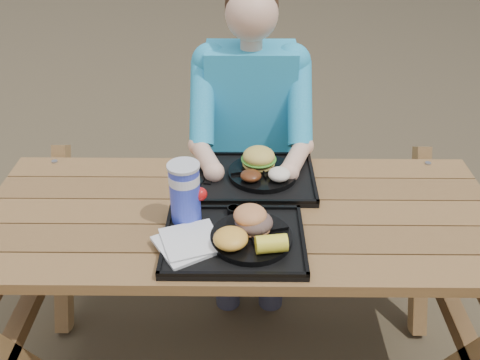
{
  "coord_description": "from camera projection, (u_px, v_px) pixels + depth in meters",
  "views": [
    {
      "loc": [
        0.01,
        -1.52,
        1.83
      ],
      "look_at": [
        0.0,
        0.0,
        0.88
      ],
      "focal_mm": 40.0,
      "sensor_mm": 36.0,
      "label": 1
    }
  ],
  "objects": [
    {
      "name": "plate_far",
      "position": [
        263.0,
        173.0,
        2.02
      ],
      "size": [
        0.26,
        0.26,
        0.02
      ],
      "primitive_type": "cylinder",
      "color": "black",
      "rests_on": "tray_far"
    },
    {
      "name": "picnic_table",
      "position": [
        240.0,
        291.0,
        2.06
      ],
      "size": [
        1.8,
        1.49,
        0.75
      ],
      "primitive_type": null,
      "color": "#999999",
      "rests_on": "ground"
    },
    {
      "name": "corn_cob",
      "position": [
        271.0,
        244.0,
        1.6
      ],
      "size": [
        0.11,
        0.11,
        0.06
      ],
      "primitive_type": null,
      "rotation": [
        0.0,
        0.0,
        0.15
      ],
      "color": "yellow",
      "rests_on": "plate_near"
    },
    {
      "name": "burger",
      "position": [
        259.0,
        152.0,
        2.02
      ],
      "size": [
        0.13,
        0.13,
        0.11
      ],
      "primitive_type": null,
      "color": "gold",
      "rests_on": "plate_far"
    },
    {
      "name": "diner",
      "position": [
        250.0,
        153.0,
        2.43
      ],
      "size": [
        0.48,
        0.84,
        1.28
      ],
      "primitive_type": null,
      "color": "teal",
      "rests_on": "ground"
    },
    {
      "name": "soda_cup",
      "position": [
        185.0,
        194.0,
        1.74
      ],
      "size": [
        0.1,
        0.1,
        0.2
      ],
      "primitive_type": "cylinder",
      "color": "#1A2CC4",
      "rests_on": "tray_near"
    },
    {
      "name": "cutlery_far",
      "position": [
        211.0,
        173.0,
        2.03
      ],
      "size": [
        0.05,
        0.16,
        0.01
      ],
      "primitive_type": "cube",
      "rotation": [
        0.0,
        0.0,
        -0.14
      ],
      "color": "black",
      "rests_on": "tray_far"
    },
    {
      "name": "baked_beans",
      "position": [
        251.0,
        176.0,
        1.95
      ],
      "size": [
        0.08,
        0.08,
        0.04
      ],
      "primitive_type": "ellipsoid",
      "color": "#572811",
      "rests_on": "plate_far"
    },
    {
      "name": "potato_salad",
      "position": [
        279.0,
        174.0,
        1.95
      ],
      "size": [
        0.08,
        0.08,
        0.05
      ],
      "primitive_type": "ellipsoid",
      "color": "white",
      "rests_on": "plate_far"
    },
    {
      "name": "plate_near",
      "position": [
        251.0,
        238.0,
        1.69
      ],
      "size": [
        0.26,
        0.26,
        0.02
      ],
      "primitive_type": "cylinder",
      "color": "black",
      "rests_on": "tray_near"
    },
    {
      "name": "ground",
      "position": [
        240.0,
        356.0,
        2.26
      ],
      "size": [
        60.0,
        60.0,
        0.0
      ],
      "primitive_type": "plane",
      "color": "#999999",
      "rests_on": "ground"
    },
    {
      "name": "mac_cheese",
      "position": [
        231.0,
        238.0,
        1.63
      ],
      "size": [
        0.11,
        0.11,
        0.05
      ],
      "primitive_type": "ellipsoid",
      "color": "#F2B43F",
      "rests_on": "plate_near"
    },
    {
      "name": "tray_far",
      "position": [
        255.0,
        179.0,
        2.02
      ],
      "size": [
        0.45,
        0.35,
        0.02
      ],
      "primitive_type": "cube",
      "color": "black",
      "rests_on": "picnic_table"
    },
    {
      "name": "condiment_mustard",
      "position": [
        251.0,
        212.0,
        1.8
      ],
      "size": [
        0.05,
        0.05,
        0.03
      ],
      "primitive_type": "cylinder",
      "color": "yellow",
      "rests_on": "tray_near"
    },
    {
      "name": "napkin_stack",
      "position": [
        187.0,
        243.0,
        1.67
      ],
      "size": [
        0.24,
        0.24,
        0.02
      ],
      "primitive_type": "cube",
      "rotation": [
        0.0,
        0.0,
        0.55
      ],
      "color": "silver",
      "rests_on": "tray_near"
    },
    {
      "name": "tray_near",
      "position": [
        234.0,
        241.0,
        1.7
      ],
      "size": [
        0.45,
        0.35,
        0.02
      ],
      "primitive_type": "cube",
      "color": "black",
      "rests_on": "picnic_table"
    },
    {
      "name": "condiment_bbq",
      "position": [
        234.0,
        211.0,
        1.81
      ],
      "size": [
        0.04,
        0.04,
        0.03
      ],
      "primitive_type": "cylinder",
      "color": "black",
      "rests_on": "tray_near"
    },
    {
      "name": "sandwich",
      "position": [
        254.0,
        213.0,
        1.68
      ],
      "size": [
        0.11,
        0.11,
        0.12
      ],
      "primitive_type": null,
      "color": "#D18149",
      "rests_on": "plate_near"
    }
  ]
}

